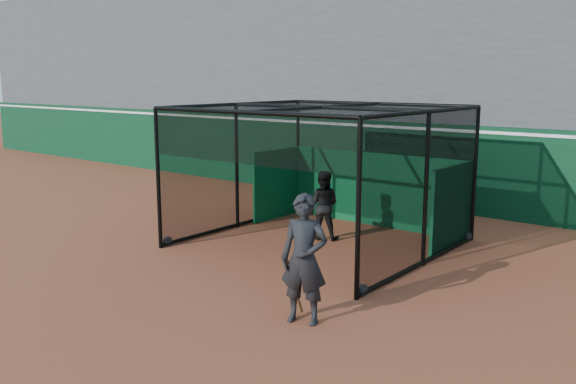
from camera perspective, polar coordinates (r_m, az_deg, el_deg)
The scene contains 6 objects.
ground at distance 11.98m, azimuth -6.54°, elevation -7.91°, with size 120.00×120.00×0.00m, color brown.
outfield_wall at distance 18.52m, azimuth 12.38°, elevation 2.59°, with size 50.00×0.50×2.50m.
grandstand at distance 21.81m, azimuth 17.25°, elevation 11.94°, with size 50.00×7.85×8.95m.
batting_cage at distance 13.90m, azimuth 3.08°, elevation 1.40°, with size 5.33×5.16×3.15m.
batter at distance 14.48m, azimuth 3.28°, elevation -1.23°, with size 0.80×0.63×1.65m, color black.
on_deck_player at distance 9.50m, azimuth 1.52°, elevation -6.32°, with size 0.87×0.71×2.06m.
Camera 1 is at (8.12, -7.96, 3.79)m, focal length 38.00 mm.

